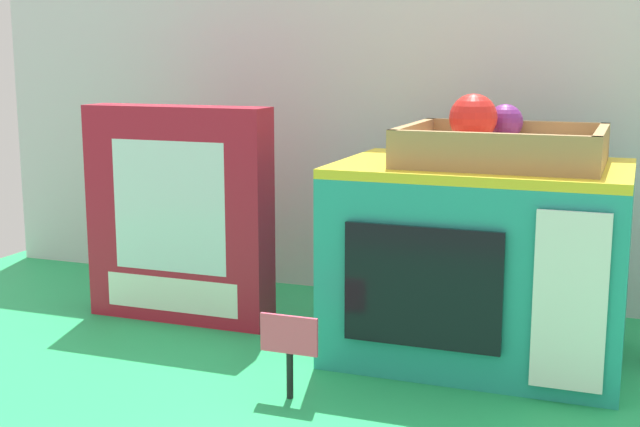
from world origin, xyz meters
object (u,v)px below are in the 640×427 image
toy_microwave (479,261)px  price_sign (289,344)px  cookie_set_box (180,215)px  food_groups_crate (499,145)px

toy_microwave → price_sign: size_ratio=3.67×
cookie_set_box → price_sign: 0.37m
toy_microwave → food_groups_crate: (0.02, 0.02, 0.15)m
toy_microwave → price_sign: toy_microwave is taller
price_sign → toy_microwave: bearing=51.6°
food_groups_crate → cookie_set_box: (-0.46, -0.01, -0.12)m
toy_microwave → cookie_set_box: (-0.45, 0.01, 0.03)m
food_groups_crate → price_sign: 0.37m
cookie_set_box → price_sign: bearing=-40.2°
cookie_set_box → food_groups_crate: bearing=1.6°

